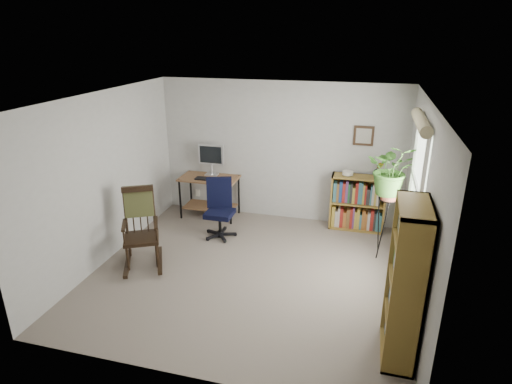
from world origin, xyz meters
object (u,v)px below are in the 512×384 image
(tall_bookshelf, at_px, (405,283))
(office_chair, at_px, (219,209))
(low_bookshelf, at_px, (357,203))
(desk, at_px, (210,197))
(rocking_chair, at_px, (140,228))

(tall_bookshelf, bearing_deg, office_chair, 142.25)
(low_bookshelf, xyz_separation_m, tall_bookshelf, (0.55, -2.94, 0.37))
(desk, height_order, tall_bookshelf, tall_bookshelf)
(rocking_chair, bearing_deg, office_chair, 28.05)
(low_bookshelf, distance_m, tall_bookshelf, 3.01)
(desk, distance_m, rocking_chair, 1.91)
(desk, height_order, rocking_chair, rocking_chair)
(desk, bearing_deg, low_bookshelf, 2.67)
(office_chair, relative_size, tall_bookshelf, 0.58)
(office_chair, bearing_deg, low_bookshelf, 4.10)
(tall_bookshelf, bearing_deg, low_bookshelf, 100.60)
(desk, distance_m, office_chair, 0.89)
(office_chair, distance_m, rocking_chair, 1.36)
(office_chair, height_order, low_bookshelf, office_chair)
(low_bookshelf, relative_size, tall_bookshelf, 0.56)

